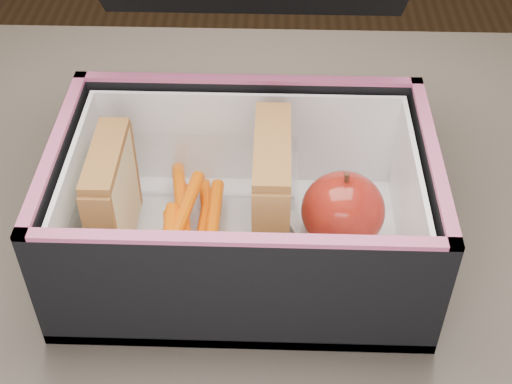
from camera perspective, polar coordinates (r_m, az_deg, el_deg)
kitchen_table at (r=0.70m, az=-1.61°, el=-10.25°), size 1.20×0.80×0.75m
lunch_bag at (r=0.59m, az=-0.98°, el=-0.16°), size 0.31×0.33×0.27m
plastic_tub at (r=0.60m, az=-5.06°, el=-1.75°), size 0.17×0.12×0.07m
sandwich_left at (r=0.60m, az=-11.39°, el=-0.46°), size 0.02×0.09×0.10m
sandwich_right at (r=0.58m, az=1.24°, el=-0.28°), size 0.03×0.10×0.11m
carrot_sticks at (r=0.61m, az=-5.40°, el=-2.78°), size 0.05×0.16×0.03m
paper_napkin at (r=0.63m, az=6.34°, el=-3.30°), size 0.09×0.09×0.01m
red_apple at (r=0.60m, az=6.97°, el=-1.49°), size 0.09×0.09×0.07m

